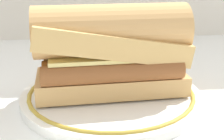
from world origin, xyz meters
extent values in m
plane|color=white|center=(0.00, 0.00, 0.00)|extent=(1.50, 1.50, 0.00)
cylinder|color=white|center=(0.00, -0.01, 0.01)|extent=(0.25, 0.25, 0.01)
torus|color=#B29333|center=(0.00, -0.01, 0.01)|extent=(0.24, 0.24, 0.01)
cube|color=tan|center=(0.00, -0.01, 0.03)|extent=(0.21, 0.09, 0.03)
cylinder|color=brown|center=(0.00, -0.05, 0.05)|extent=(0.19, 0.04, 0.03)
cylinder|color=brown|center=(0.00, -0.03, 0.05)|extent=(0.19, 0.04, 0.03)
cylinder|color=brown|center=(0.00, 0.00, 0.05)|extent=(0.19, 0.04, 0.03)
cylinder|color=brown|center=(0.00, 0.02, 0.05)|extent=(0.19, 0.04, 0.03)
cube|color=#EAD67A|center=(0.00, -0.01, 0.07)|extent=(0.17, 0.09, 0.01)
cube|color=tan|center=(0.00, -0.01, 0.09)|extent=(0.21, 0.09, 0.06)
cylinder|color=tan|center=(0.00, -0.01, 0.10)|extent=(0.21, 0.08, 0.07)
camera|label=1|loc=(-0.04, -0.43, 0.20)|focal=51.16mm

